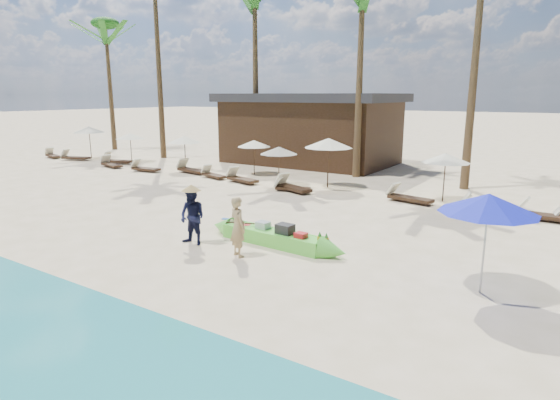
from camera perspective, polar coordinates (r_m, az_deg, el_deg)
The scene contains 30 objects.
ground at distance 11.43m, azimuth -5.06°, elevation -9.03°, with size 240.00×240.00×0.00m, color #FEE4BC.
wet_sand_strip at distance 8.52m, azimuth -27.53°, elevation -18.55°, with size 240.00×4.50×0.01m, color tan.
green_canoe at distance 13.51m, azimuth -0.82°, elevation -4.50°, with size 5.29×0.87×0.67m.
tourist at distance 12.42m, azimuth -5.16°, elevation -3.26°, with size 0.60×0.39×1.63m, color tan.
vendor_green at distance 13.58m, azimuth -10.63°, elevation -2.03°, with size 0.80×0.62×1.64m, color #131634.
blue_umbrella at distance 10.73m, azimuth 24.09°, elevation -0.39°, with size 2.06×2.06×2.21m.
resort_parasol_0 at distance 34.29m, azimuth -22.26°, elevation 7.95°, with size 2.08×2.08×2.15m.
lounger_0_left at distance 35.76m, azimuth -25.99°, elevation 4.96°, with size 1.83×0.94×0.59m.
lounger_0_right at distance 33.86m, azimuth -23.81°, elevation 4.83°, with size 2.01×1.18×0.65m.
resort_parasol_1 at distance 31.40m, azimuth -17.81°, elevation 7.44°, with size 1.80×1.80×1.85m.
lounger_1_left at distance 31.14m, azimuth -19.36°, elevation 4.60°, with size 2.02×1.16×0.66m.
lounger_1_right at distance 29.74m, azimuth -19.94°, elevation 4.18°, with size 1.91×0.93×0.62m.
resort_parasol_2 at distance 27.15m, azimuth -11.57°, elevation 7.24°, with size 1.90×1.90×1.95m.
lounger_2_left at distance 27.47m, azimuth -16.24°, elevation 3.78°, with size 1.83×0.76×0.60m.
resort_parasol_3 at distance 25.26m, azimuth -3.20°, elevation 6.88°, with size 1.80×1.80×1.85m.
lounger_3_left at distance 26.31m, azimuth -10.90°, elevation 3.73°, with size 2.05×0.89×0.67m.
lounger_3_right at distance 24.56m, azimuth -8.21°, elevation 3.13°, with size 1.77×0.97×0.58m.
resort_parasol_4 at distance 22.09m, azimuth -0.14°, elevation 6.05°, with size 1.79×1.79×1.84m.
lounger_4_left at distance 23.12m, azimuth -4.81°, elevation 2.68°, with size 2.02×1.07×0.66m.
lounger_4_right at distance 20.94m, azimuth 1.26°, elevation 1.58°, with size 1.69×1.00×0.55m.
resort_parasol_5 at distance 21.62m, azimuth 5.93°, elevation 6.92°, with size 2.23×2.23×2.30m.
lounger_5_left at distance 20.93m, azimuth 1.41°, elevation 1.68°, with size 2.07×1.24×0.67m.
resort_parasol_6 at distance 19.76m, azimuth 19.56°, elevation 4.85°, with size 1.91×1.91×1.97m.
lounger_6_left at distance 19.50m, azimuth 15.25°, elevation 0.39°, with size 1.97×0.93×0.64m.
lounger_6_right at distance 18.50m, azimuth 23.63°, elevation -0.88°, with size 2.03×1.05×0.66m.
lounger_7_left at distance 18.40m, azimuth 29.45°, elevation -1.53°, with size 1.95×0.61×0.66m.
palm_0 at distance 39.46m, azimuth -20.39°, elevation 17.60°, with size 2.08×2.08×9.90m.
palm_2 at distance 29.37m, azimuth -3.10°, elevation 22.41°, with size 2.08×2.08×11.33m.
palm_3 at distance 25.07m, azimuth 10.00°, elevation 22.53°, with size 2.08×2.08×10.52m.
pavilion_west at distance 29.73m, azimuth 3.71°, elevation 8.76°, with size 10.80×6.60×4.30m.
Camera 1 is at (6.63, -8.30, 4.22)m, focal length 30.00 mm.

